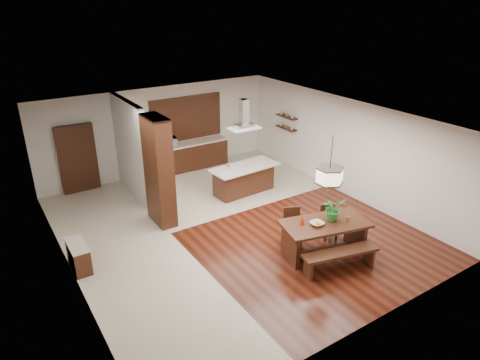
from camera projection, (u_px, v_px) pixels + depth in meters
room_shell at (230, 152)px, 10.46m from camera, size 9.00×9.04×2.92m
tile_hallway at (130, 258)px, 9.92m from camera, size 2.50×9.00×0.01m
tile_kitchen at (223, 183)px, 13.83m from camera, size 5.50×4.00×0.01m
soffit_band at (229, 120)px, 10.13m from camera, size 8.00×9.00×0.02m
partition_pier at (159, 172)px, 10.93m from camera, size 0.45×1.00×2.90m
partition_stub at (131, 149)px, 12.55m from camera, size 0.18×2.40×2.90m
hallway_console at (79, 256)px, 9.42m from camera, size 0.37×0.88×0.63m
hallway_doorway at (78, 159)px, 12.91m from camera, size 1.10×0.20×2.10m
rear_counter at (191, 155)px, 14.83m from camera, size 2.60×0.62×0.95m
kitchen_window at (186, 118)px, 14.52m from camera, size 2.60×0.08×1.50m
shelf_lower at (286, 128)px, 14.66m from camera, size 0.26×0.90×0.04m
shelf_upper at (287, 117)px, 14.50m from camera, size 0.26×0.90×0.04m
dining_table at (324, 231)px, 9.86m from camera, size 2.16×1.43×0.83m
dining_bench at (340, 261)px, 9.38m from camera, size 1.79×0.79×0.49m
dining_chair_left at (293, 227)px, 10.29m from camera, size 0.54×0.54×0.93m
dining_chair_right at (329, 222)px, 10.61m from camera, size 0.48×0.48×0.84m
pendant_lantern at (330, 165)px, 9.20m from camera, size 0.64×0.64×1.31m
foliage_plant at (333, 209)px, 9.78m from camera, size 0.54×0.48×0.56m
fruit_bowl at (317, 224)px, 9.64m from camera, size 0.31×0.31×0.07m
napkin_cone at (302, 220)px, 9.66m from camera, size 0.17×0.17×0.21m
gold_ornament at (348, 218)px, 9.83m from camera, size 0.07×0.07×0.10m
kitchen_island at (244, 179)px, 13.02m from camera, size 2.17×1.05×0.87m
range_hood at (244, 114)px, 12.22m from camera, size 0.90×0.55×0.87m
island_cup at (256, 163)px, 12.97m from camera, size 0.13×0.13×0.09m
microwave at (168, 142)px, 14.15m from camera, size 0.62×0.47×0.31m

